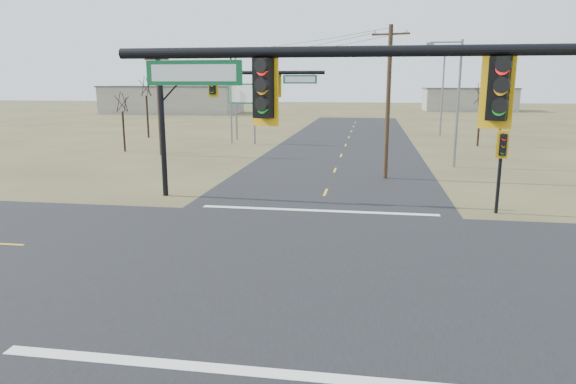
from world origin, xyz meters
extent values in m
plane|color=brown|center=(0.00, 0.00, 0.00)|extent=(320.00, 320.00, 0.00)
cube|color=black|center=(0.00, 0.00, 0.01)|extent=(160.00, 14.00, 0.02)
cube|color=black|center=(0.00, 0.00, 0.01)|extent=(14.00, 160.00, 0.02)
cube|color=silver|center=(0.00, -7.50, 0.03)|extent=(12.00, 0.40, 0.01)
cube|color=silver|center=(0.00, 7.50, 0.03)|extent=(12.00, 0.40, 0.01)
cylinder|color=black|center=(3.25, -8.46, 6.88)|extent=(10.69, 0.19, 0.19)
cube|color=#0D5D2F|center=(-0.71, -8.46, 6.53)|extent=(1.80, 0.05, 0.45)
cylinder|color=black|center=(-9.06, 9.81, 3.75)|extent=(0.30, 0.30, 7.50)
cylinder|color=black|center=(-4.50, 9.81, 6.90)|extent=(9.10, 0.19, 0.19)
cube|color=#0D5D2F|center=(-1.26, 9.81, 6.55)|extent=(1.80, 0.05, 0.45)
cylinder|color=black|center=(8.83, 8.53, 1.98)|extent=(0.17, 0.17, 3.97)
cylinder|color=#412E1B|center=(3.60, 17.27, 5.02)|extent=(0.29, 0.29, 10.04)
cube|color=#412E1B|center=(3.60, 17.27, 9.44)|extent=(2.41, 0.73, 0.12)
cylinder|color=#412E1B|center=(-16.09, 26.00, 4.49)|extent=(0.26, 0.26, 8.99)
cube|color=#412E1B|center=(-16.09, 26.00, 8.39)|extent=(2.20, 0.14, 0.12)
cylinder|color=slate|center=(-12.18, 35.77, 3.16)|extent=(0.17, 0.17, 6.32)
cylinder|color=slate|center=(-9.65, 35.77, 3.16)|extent=(0.17, 0.17, 6.32)
cube|color=#0D5D2F|center=(-10.91, 35.77, 5.27)|extent=(3.27, 0.97, 2.11)
cylinder|color=slate|center=(8.96, 23.01, 4.76)|extent=(0.19, 0.19, 9.52)
cylinder|color=slate|center=(7.82, 23.01, 9.32)|extent=(2.28, 0.11, 0.11)
cube|color=slate|center=(6.68, 23.01, 9.22)|extent=(0.54, 0.28, 0.17)
cylinder|color=slate|center=(11.05, 48.24, 5.19)|extent=(0.21, 0.21, 10.37)
cylinder|color=slate|center=(9.81, 48.24, 10.17)|extent=(2.49, 0.12, 0.12)
cube|color=slate|center=(8.56, 48.24, 10.07)|extent=(0.61, 0.38, 0.19)
cylinder|color=slate|center=(-12.59, 39.48, 5.06)|extent=(0.20, 0.20, 10.12)
cylinder|color=slate|center=(-11.37, 39.48, 9.92)|extent=(2.43, 0.12, 0.12)
cube|color=slate|center=(-10.16, 39.48, 9.82)|extent=(0.58, 0.32, 0.18)
cylinder|color=black|center=(-20.47, 27.76, 1.88)|extent=(0.19, 0.19, 3.77)
cylinder|color=black|center=(-23.58, 40.08, 2.46)|extent=(0.23, 0.23, 4.92)
cylinder|color=black|center=(13.46, 37.49, 2.10)|extent=(0.22, 0.22, 4.20)
cylinder|color=black|center=(17.34, 45.02, 2.52)|extent=(0.22, 0.22, 5.04)
cube|color=#A09B8E|center=(-40.00, 90.00, 2.75)|extent=(28.00, 14.00, 5.50)
cube|color=#A09B8E|center=(25.00, 110.00, 2.50)|extent=(20.00, 12.00, 5.00)
camera|label=1|loc=(2.50, -17.63, 6.35)|focal=32.00mm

